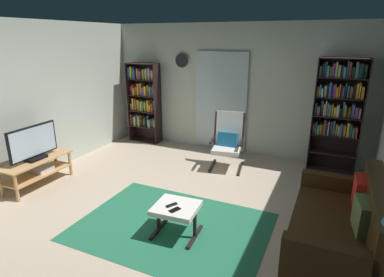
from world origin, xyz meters
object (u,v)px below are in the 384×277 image
bookshelf_near_tv (144,100)px  tv_remote (172,205)px  wall_clock (182,60)px  tv_stand (38,168)px  lounge_armchair (228,139)px  television (33,144)px  leather_sofa (342,229)px  cell_phone (175,210)px  bookshelf_near_sofa (338,108)px  ottoman (176,211)px

bookshelf_near_tv → tv_remote: size_ratio=12.37×
tv_remote → wall_clock: size_ratio=0.50×
tv_stand → lounge_armchair: size_ratio=1.13×
television → leather_sofa: (4.49, 0.17, -0.41)m
tv_remote → leather_sofa: bearing=43.4°
tv_remote → cell_phone: size_ratio=1.03×
lounge_armchair → tv_remote: size_ratio=7.10×
tv_stand → leather_sofa: bearing=2.0°
tv_stand → bookshelf_near_tv: 2.83m
tv_stand → leather_sofa: 4.50m
tv_stand → tv_remote: (2.63, -0.32, 0.11)m
bookshelf_near_sofa → tv_remote: (-1.68, -2.99, -0.75)m
lounge_armchair → ottoman: 2.34m
tv_stand → ottoman: 2.69m
ottoman → wall_clock: bearing=115.0°
tv_stand → bookshelf_near_tv: bookshelf_near_tv is taller
bookshelf_near_sofa → lounge_armchair: bearing=-160.2°
tv_stand → bookshelf_near_tv: size_ratio=0.65×
cell_phone → leather_sofa: bearing=40.4°
leather_sofa → lounge_armchair: (-1.95, 1.88, 0.23)m
bookshelf_near_tv → cell_phone: bearing=-52.5°
cell_phone → bookshelf_near_sofa: bearing=85.8°
television → ottoman: bearing=-6.0°
television → bookshelf_near_tv: size_ratio=0.48×
bookshelf_near_tv → leather_sofa: 4.96m
television → lounge_armchair: lounge_armchair is taller
bookshelf_near_tv → wall_clock: bearing=8.5°
ottoman → tv_stand: bearing=173.7°
bookshelf_near_sofa → wall_clock: bookshelf_near_sofa is taller
tv_remote → cell_phone: (0.08, -0.08, -0.00)m
leather_sofa → tv_remote: bearing=-165.8°
ottoman → television: bearing=174.0°
tv_remote → tv_stand: bearing=-157.7°
tv_stand → wall_clock: (1.20, 2.86, 1.55)m
tv_stand → bookshelf_near_sofa: bearing=31.8°
lounge_armchair → tv_stand: bearing=-141.3°
tv_stand → ottoman: (2.67, -0.30, 0.03)m
leather_sofa → wall_clock: bearing=140.5°
bookshelf_near_sofa → tv_remote: bearing=-119.4°
cell_phone → ottoman: bearing=133.0°
television → ottoman: (2.67, -0.28, -0.38)m
lounge_armchair → wall_clock: size_ratio=3.53×
lounge_armchair → ottoman: bearing=-86.8°
bookshelf_near_tv → wall_clock: wall_clock is taller
cell_phone → wall_clock: (-1.51, 3.26, 1.45)m
television → ottoman: television is taller
bookshelf_near_sofa → wall_clock: size_ratio=6.90×
wall_clock → tv_remote: bearing=-65.9°
leather_sofa → wall_clock: wall_clock is taller
television → wall_clock: 3.32m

